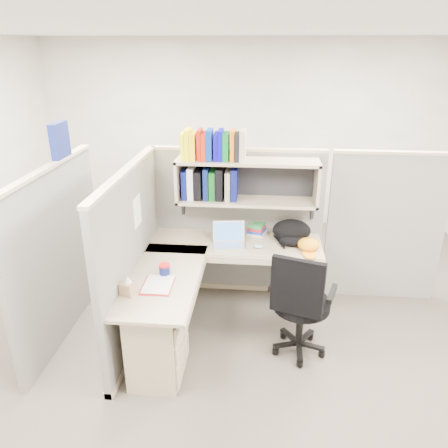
# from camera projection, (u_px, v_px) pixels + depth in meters

# --- Properties ---
(ground) EXTENTS (6.00, 6.00, 0.00)m
(ground) POSITION_uv_depth(u_px,v_px,m) (231.00, 336.00, 4.20)
(ground) COLOR #3D382F
(ground) RESTS_ON ground
(room_shell) EXTENTS (6.00, 6.00, 6.00)m
(room_shell) POSITION_uv_depth(u_px,v_px,m) (232.00, 173.00, 3.57)
(room_shell) COLOR #A8A598
(room_shell) RESTS_ON ground
(cubicle) EXTENTS (3.79, 1.84, 1.95)m
(cubicle) POSITION_uv_depth(u_px,v_px,m) (198.00, 230.00, 4.30)
(cubicle) COLOR slate
(cubicle) RESTS_ON ground
(desk) EXTENTS (1.74, 1.75, 0.73)m
(desk) POSITION_uv_depth(u_px,v_px,m) (182.00, 312.00, 3.80)
(desk) COLOR gray
(desk) RESTS_ON ground
(laptop) EXTENTS (0.36, 0.36, 0.23)m
(laptop) POSITION_uv_depth(u_px,v_px,m) (229.00, 235.00, 4.32)
(laptop) COLOR silver
(laptop) RESTS_ON desk
(backpack) EXTENTS (0.39, 0.31, 0.23)m
(backpack) POSITION_uv_depth(u_px,v_px,m) (292.00, 233.00, 4.39)
(backpack) COLOR black
(backpack) RESTS_ON desk
(orange_cap) EXTENTS (0.22, 0.25, 0.12)m
(orange_cap) POSITION_uv_depth(u_px,v_px,m) (309.00, 244.00, 4.26)
(orange_cap) COLOR orange
(orange_cap) RESTS_ON desk
(snack_canister) EXTENTS (0.10, 0.10, 0.10)m
(snack_canister) POSITION_uv_depth(u_px,v_px,m) (164.00, 269.00, 3.81)
(snack_canister) COLOR #0D154F
(snack_canister) RESTS_ON desk
(tissue_box) EXTENTS (0.14, 0.14, 0.17)m
(tissue_box) POSITION_uv_depth(u_px,v_px,m) (128.00, 285.00, 3.50)
(tissue_box) COLOR tan
(tissue_box) RESTS_ON desk
(mouse) EXTENTS (0.10, 0.07, 0.04)m
(mouse) POSITION_uv_depth(u_px,v_px,m) (258.00, 246.00, 4.32)
(mouse) COLOR #8FB4CB
(mouse) RESTS_ON desk
(paper_cup) EXTENTS (0.08, 0.08, 0.09)m
(paper_cup) POSITION_uv_depth(u_px,v_px,m) (235.00, 233.00, 4.55)
(paper_cup) COLOR white
(paper_cup) RESTS_ON desk
(book_stack) EXTENTS (0.23, 0.27, 0.11)m
(book_stack) POSITION_uv_depth(u_px,v_px,m) (257.00, 228.00, 4.64)
(book_stack) COLOR slate
(book_stack) RESTS_ON desk
(loose_paper) EXTENTS (0.24, 0.31, 0.00)m
(loose_paper) POSITION_uv_depth(u_px,v_px,m) (158.00, 284.00, 3.67)
(loose_paper) COLOR white
(loose_paper) RESTS_ON desk
(task_chair) EXTENTS (0.60, 0.55, 1.05)m
(task_chair) POSITION_uv_depth(u_px,v_px,m) (299.00, 320.00, 3.81)
(task_chair) COLOR black
(task_chair) RESTS_ON ground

